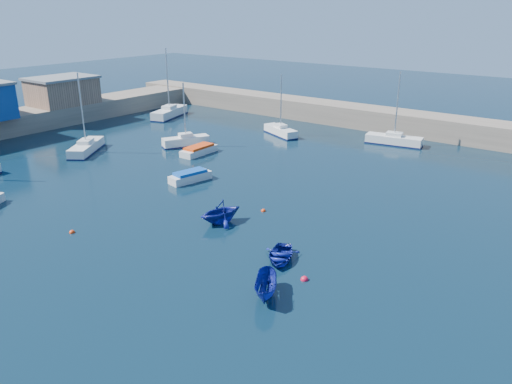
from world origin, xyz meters
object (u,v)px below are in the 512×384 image
Objects in this scene: sailboat_5 at (281,131)px; motorboat_2 at (199,150)px; sailboat_3 at (186,141)px; dinghy_left at (220,212)px; brick_shed_a at (63,92)px; sailboat_2 at (86,147)px; motorboat_1 at (190,176)px; sailboat_4 at (170,112)px; dinghy_right at (266,287)px; dinghy_center at (280,255)px; sailboat_6 at (394,140)px.

sailboat_5 is 1.61× the size of motorboat_2.
dinghy_left is at bearing -11.68° from sailboat_3.
sailboat_5 is (5.76, 10.69, -0.04)m from sailboat_3.
sailboat_2 is at bearing -26.35° from brick_shed_a.
motorboat_2 is at bearing 140.05° from motorboat_1.
sailboat_4 reaches higher than dinghy_right.
dinghy_left is (39.78, -13.25, -3.23)m from brick_shed_a.
dinghy_left is (24.14, -5.51, 0.31)m from sailboat_2.
dinghy_center is (37.32, -26.10, -0.35)m from sailboat_4.
dinghy_left is at bearing 113.56° from dinghy_right.
motorboat_2 is 29.12m from dinghy_right.
sailboat_2 reaches higher than dinghy_right.
sailboat_3 is 3.82m from motorboat_2.
sailboat_5 is at bearing 111.43° from motorboat_1.
brick_shed_a is 1.12× the size of sailboat_3.
dinghy_left is 10.53m from dinghy_right.
brick_shed_a is 2.54× the size of dinghy_center.
sailboat_4 is at bearing 116.08° from sailboat_5.
dinghy_right is at bearing -55.51° from sailboat_4.
sailboat_3 is (6.77, 8.47, 0.02)m from sailboat_2.
sailboat_2 is 34.72m from dinghy_right.
dinghy_left is (-1.34, -28.88, 0.30)m from sailboat_6.
sailboat_5 is at bearing 98.59° from sailboat_6.
brick_shed_a is at bearing 135.99° from sailboat_5.
motorboat_1 is 1.25× the size of dinghy_left.
brick_shed_a is at bearing 137.31° from dinghy_center.
sailboat_3 is 16.51m from sailboat_4.
motorboat_1 reaches higher than dinghy_center.
motorboat_1 is (31.45, -7.85, -3.65)m from brick_shed_a.
brick_shed_a is 1.08× the size of sailboat_5.
dinghy_right is at bearing -18.02° from dinghy_left.
sailboat_5 is at bearing 77.62° from motorboat_2.
motorboat_1 is (9.04, -8.58, -0.13)m from sailboat_3.
sailboat_3 reaches higher than dinghy_right.
sailboat_4 is 2.11× the size of motorboat_2.
sailboat_4 reaches higher than brick_shed_a.
sailboat_4 is 3.06× the size of dinghy_center.
motorboat_1 is 16.91m from dinghy_center.
motorboat_2 is at bearing 3.25° from sailboat_3.
sailboat_2 is 22.90m from sailboat_5.
sailboat_4 is (-13.15, 9.98, 0.08)m from sailboat_3.
sailboat_3 is (22.41, 0.73, -3.51)m from brick_shed_a.
motorboat_2 is (16.64, -11.53, -0.23)m from sailboat_4.
dinghy_left is at bearing -130.88° from sailboat_5.
sailboat_4 is 20.24m from motorboat_2.
sailboat_6 is 2.50× the size of dinghy_left.
sailboat_2 is 31.88m from dinghy_center.
motorboat_2 is (-15.22, -16.45, -0.13)m from sailboat_6.
brick_shed_a is 1.93× the size of motorboat_1.
sailboat_6 reaches higher than sailboat_3.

